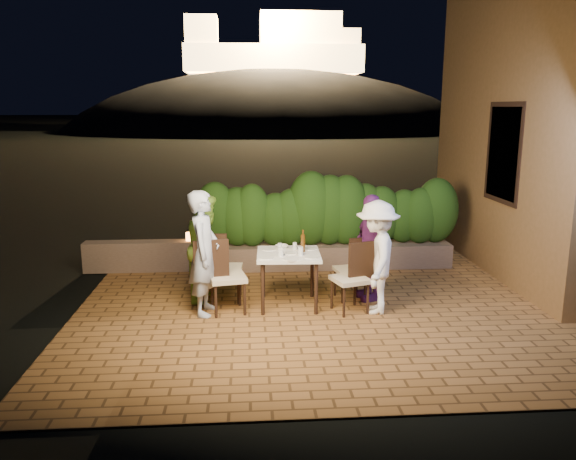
{
  "coord_description": "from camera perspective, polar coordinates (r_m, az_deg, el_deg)",
  "views": [
    {
      "loc": [
        -1.16,
        -6.95,
        2.69
      ],
      "look_at": [
        -0.62,
        0.52,
        1.05
      ],
      "focal_mm": 35.0,
      "sensor_mm": 36.0,
      "label": 1
    }
  ],
  "objects": [
    {
      "name": "chair_left_back",
      "position": [
        8.0,
        -6.31,
        -3.75
      ],
      "size": [
        0.47,
        0.47,
        0.96
      ],
      "primitive_type": null,
      "rotation": [
        0.0,
        0.0,
        -0.06
      ],
      "color": "black",
      "rests_on": "ground"
    },
    {
      "name": "chair_right_back",
      "position": [
        8.05,
        6.34,
        -3.93
      ],
      "size": [
        0.47,
        0.47,
        0.89
      ],
      "primitive_type": null,
      "rotation": [
        0.0,
        0.0,
        3.31
      ],
      "color": "black",
      "rests_on": "ground"
    },
    {
      "name": "hedge",
      "position": [
        9.51,
        4.16,
        1.78
      ],
      "size": [
        4.0,
        0.7,
        1.1
      ],
      "primitive_type": null,
      "color": "#1F4111",
      "rests_on": "planter"
    },
    {
      "name": "parapet_lamp",
      "position": [
        9.55,
        -10.05,
        -0.67
      ],
      "size": [
        0.1,
        0.1,
        0.14
      ],
      "primitive_type": "cylinder",
      "color": "orange",
      "rests_on": "parapet"
    },
    {
      "name": "fortress",
      "position": [
        67.48,
        -1.5,
        19.02
      ],
      "size": [
        26.0,
        8.0,
        8.0
      ],
      "primitive_type": null,
      "color": "#FFCC7A",
      "rests_on": "hill"
    },
    {
      "name": "bowl",
      "position": [
        7.91,
        -0.62,
        -1.69
      ],
      "size": [
        0.22,
        0.22,
        0.04
      ],
      "primitive_type": "imported",
      "rotation": [
        0.0,
        0.0,
        0.37
      ],
      "color": "white",
      "rests_on": "dining_table"
    },
    {
      "name": "window_frame",
      "position": [
        9.36,
        21.14,
        7.31
      ],
      "size": [
        0.06,
        1.15,
        1.55
      ],
      "primitive_type": "cube",
      "color": "black",
      "rests_on": "building_wall"
    },
    {
      "name": "window_pane",
      "position": [
        9.37,
        21.2,
        7.3
      ],
      "size": [
        0.08,
        1.0,
        1.4
      ],
      "primitive_type": "cube",
      "color": "black",
      "rests_on": "building_wall"
    },
    {
      "name": "diner_purple",
      "position": [
        8.02,
        8.38,
        -1.74
      ],
      "size": [
        0.54,
        0.94,
        1.51
      ],
      "primitive_type": "imported",
      "rotation": [
        0.0,
        0.0,
        -1.37
      ],
      "color": "#692673",
      "rests_on": "ground"
    },
    {
      "name": "plate_front",
      "position": [
        7.32,
        0.36,
        -2.96
      ],
      "size": [
        0.23,
        0.23,
        0.01
      ],
      "primitive_type": "cylinder",
      "color": "white",
      "rests_on": "dining_table"
    },
    {
      "name": "glass_sw",
      "position": [
        7.78,
        -0.84,
        -1.71
      ],
      "size": [
        0.06,
        0.06,
        0.1
      ],
      "primitive_type": "cylinder",
      "color": "silver",
      "rests_on": "dining_table"
    },
    {
      "name": "plate_centre",
      "position": [
        7.63,
        0.24,
        -2.34
      ],
      "size": [
        0.2,
        0.2,
        0.01
      ],
      "primitive_type": "cylinder",
      "color": "white",
      "rests_on": "dining_table"
    },
    {
      "name": "glass_se",
      "position": [
        7.81,
        0.71,
        -1.64
      ],
      "size": [
        0.06,
        0.06,
        0.1
      ],
      "primitive_type": "cylinder",
      "color": "silver",
      "rests_on": "dining_table"
    },
    {
      "name": "dining_table",
      "position": [
        7.75,
        0.05,
        -5.04
      ],
      "size": [
        0.88,
        0.88,
        0.75
      ],
      "primitive_type": null,
      "rotation": [
        0.0,
        0.0,
        -0.04
      ],
      "color": "white",
      "rests_on": "ground"
    },
    {
      "name": "ground",
      "position": [
        7.55,
        5.04,
        -8.73
      ],
      "size": [
        400.0,
        400.0,
        0.0
      ],
      "primitive_type": "plane",
      "color": "black",
      "rests_on": "ground"
    },
    {
      "name": "planter",
      "position": [
        9.68,
        4.09,
        -2.58
      ],
      "size": [
        4.2,
        0.55,
        0.4
      ],
      "primitive_type": "cube",
      "color": "brown",
      "rests_on": "ground"
    },
    {
      "name": "diner_green",
      "position": [
        7.97,
        -8.22,
        -1.76
      ],
      "size": [
        0.69,
        0.82,
        1.53
      ],
      "primitive_type": "imported",
      "rotation": [
        0.0,
        0.0,
        1.41
      ],
      "color": "#92C83E",
      "rests_on": "ground"
    },
    {
      "name": "plate_sw",
      "position": [
        7.83,
        -1.91,
        -1.96
      ],
      "size": [
        0.2,
        0.2,
        0.01
      ],
      "primitive_type": "cylinder",
      "color": "white",
      "rests_on": "dining_table"
    },
    {
      "name": "terrace_floor",
      "position": [
        8.04,
        4.46,
        -7.82
      ],
      "size": [
        7.0,
        6.0,
        0.15
      ],
      "primitive_type": "cube",
      "color": "brown",
      "rests_on": "ground"
    },
    {
      "name": "plate_se",
      "position": [
        7.87,
        2.18,
        -1.89
      ],
      "size": [
        0.22,
        0.22,
        0.01
      ],
      "primitive_type": "cylinder",
      "color": "white",
      "rests_on": "dining_table"
    },
    {
      "name": "chair_left_front",
      "position": [
        7.52,
        -6.16,
        -4.65
      ],
      "size": [
        0.54,
        0.54,
        1.0
      ],
      "primitive_type": null,
      "rotation": [
        0.0,
        0.0,
        0.19
      ],
      "color": "black",
      "rests_on": "ground"
    },
    {
      "name": "plate_ne",
      "position": [
        7.43,
        2.39,
        -2.76
      ],
      "size": [
        0.19,
        0.19,
        0.01
      ],
      "primitive_type": "cylinder",
      "color": "white",
      "rests_on": "dining_table"
    },
    {
      "name": "building_wall",
      "position": [
        10.14,
        24.27,
        10.22
      ],
      "size": [
        1.6,
        5.0,
        5.0
      ],
      "primitive_type": "cube",
      "color": "olive",
      "rests_on": "ground"
    },
    {
      "name": "glass_ne",
      "position": [
        7.51,
        1.3,
        -2.15
      ],
      "size": [
        0.07,
        0.07,
        0.12
      ],
      "primitive_type": "cylinder",
      "color": "silver",
      "rests_on": "dining_table"
    },
    {
      "name": "diner_white",
      "position": [
        7.5,
        9.02,
        -2.75
      ],
      "size": [
        0.76,
        1.08,
        1.51
      ],
      "primitive_type": "imported",
      "rotation": [
        0.0,
        0.0,
        -1.79
      ],
      "color": "white",
      "rests_on": "ground"
    },
    {
      "name": "parapet",
      "position": [
        9.71,
        -13.73,
        -2.56
      ],
      "size": [
        2.2,
        0.3,
        0.5
      ],
      "primitive_type": "cube",
      "color": "brown",
      "rests_on": "ground"
    },
    {
      "name": "glass_nw",
      "position": [
        7.46,
        -0.73,
        -2.25
      ],
      "size": [
        0.07,
        0.07,
        0.12
      ],
      "primitive_type": "cylinder",
      "color": "silver",
      "rests_on": "dining_table"
    },
    {
      "name": "diner_blue",
      "position": [
        7.42,
        -8.5,
        -2.33
      ],
      "size": [
        0.48,
        0.65,
        1.65
      ],
      "primitive_type": "imported",
      "rotation": [
        0.0,
        0.0,
        1.43
      ],
      "color": "#ABBBDC",
      "rests_on": "ground"
    },
    {
      "name": "plate_nw",
      "position": [
        7.4,
        -2.31,
        -2.82
      ],
      "size": [
        0.22,
        0.22,
        0.01
      ],
      "primitive_type": "cylinder",
      "color": "white",
      "rests_on": "dining_table"
    },
    {
      "name": "beer_bottle",
      "position": [
        7.68,
        1.53,
        -1.1
      ],
      "size": [
        0.06,
        0.06,
        0.31
      ],
      "primitive_type": null,
      "color": "#4D2D0C",
      "rests_on": "dining_table"
    },
    {
      "name": "chair_right_front",
      "position": [
        7.55,
        6.32,
        -4.83
      ],
      "size": [
        0.55,
        0.55,
        0.94
      ],
      "primitive_type": null,
      "rotation": [
        0.0,
        0.0,
        3.46
      ],
      "color": "black",
      "rests_on": "ground"
    },
    {
      "name": "hill",
      "position": [
        67.36,
        -1.43,
        6.67
      ],
      "size": [
        52.0,
        40.0,
        22.0
      ],
      "primitive_type": "ellipsoid",
      "color": "black",
      "rests_on": "ground"
    }
  ]
}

